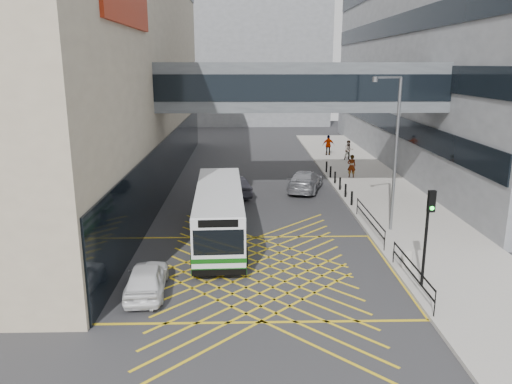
{
  "coord_description": "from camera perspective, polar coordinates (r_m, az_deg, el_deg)",
  "views": [
    {
      "loc": [
        -0.59,
        -20.48,
        8.9
      ],
      "look_at": [
        0.0,
        4.0,
        2.6
      ],
      "focal_mm": 35.0,
      "sensor_mm": 36.0,
      "label": 1
    }
  ],
  "objects": [
    {
      "name": "ground",
      "position": [
        22.33,
        0.25,
        -9.05
      ],
      "size": [
        120.0,
        120.0,
        0.0
      ],
      "primitive_type": "plane",
      "color": "#333335"
    },
    {
      "name": "street_lamp",
      "position": [
        27.01,
        15.44,
        5.17
      ],
      "size": [
        1.77,
        0.94,
        8.14
      ],
      "rotation": [
        0.0,
        0.0,
        0.41
      ],
      "color": "slate",
      "rests_on": "pavement"
    },
    {
      "name": "car_white",
      "position": [
        20.54,
        -12.41,
        -9.61
      ],
      "size": [
        1.93,
        4.19,
        1.3
      ],
      "primitive_type": "imported",
      "rotation": [
        0.0,
        0.0,
        3.21
      ],
      "color": "white",
      "rests_on": "ground"
    },
    {
      "name": "kerb_railings",
      "position": [
        24.6,
        14.66,
        -5.09
      ],
      "size": [
        0.05,
        12.54,
        1.0
      ],
      "color": "black",
      "rests_on": "pavement"
    },
    {
      "name": "building_far",
      "position": [
        80.49,
        -2.46,
        14.49
      ],
      "size": [
        28.0,
        16.0,
        18.0
      ],
      "primitive_type": "cube",
      "color": "slate",
      "rests_on": "ground"
    },
    {
      "name": "pedestrian_c",
      "position": [
        49.79,
        8.27,
        5.31
      ],
      "size": [
        1.18,
        0.59,
        1.96
      ],
      "primitive_type": "imported",
      "rotation": [
        0.0,
        0.0,
        3.11
      ],
      "color": "gray",
      "rests_on": "pavement"
    },
    {
      "name": "skybridge",
      "position": [
        32.7,
        5.03,
        11.92
      ],
      "size": [
        20.0,
        4.1,
        3.0
      ],
      "color": "#4F5459",
      "rests_on": "ground"
    },
    {
      "name": "car_dark",
      "position": [
        34.53,
        -2.86,
        0.68
      ],
      "size": [
        3.3,
        4.82,
        1.41
      ],
      "primitive_type": "imported",
      "rotation": [
        0.0,
        0.0,
        3.52
      ],
      "color": "black",
      "rests_on": "ground"
    },
    {
      "name": "bus",
      "position": [
        25.6,
        -4.21,
        -2.36
      ],
      "size": [
        2.84,
        10.21,
        2.84
      ],
      "rotation": [
        0.0,
        0.0,
        0.04
      ],
      "color": "silver",
      "rests_on": "ground"
    },
    {
      "name": "litter_bin",
      "position": [
        23.23,
        16.88,
        -7.23
      ],
      "size": [
        0.48,
        0.48,
        0.82
      ],
      "primitive_type": "cylinder",
      "color": "#ADA89E",
      "rests_on": "pavement"
    },
    {
      "name": "pedestrian_b",
      "position": [
        47.51,
        10.56,
        4.71
      ],
      "size": [
        0.96,
        0.64,
        1.84
      ],
      "primitive_type": "imported",
      "rotation": [
        0.0,
        0.0,
        0.14
      ],
      "color": "gray",
      "rests_on": "pavement"
    },
    {
      "name": "bollards",
      "position": [
        37.07,
        9.29,
        1.31
      ],
      "size": [
        0.14,
        10.14,
        0.9
      ],
      "color": "black",
      "rests_on": "pavement"
    },
    {
      "name": "box_junction",
      "position": [
        22.33,
        0.25,
        -9.04
      ],
      "size": [
        12.0,
        9.0,
        0.01
      ],
      "color": "gold",
      "rests_on": "ground"
    },
    {
      "name": "pavement",
      "position": [
        37.79,
        13.36,
        0.54
      ],
      "size": [
        6.0,
        54.0,
        0.16
      ],
      "primitive_type": "cube",
      "color": "#ACA79E",
      "rests_on": "ground"
    },
    {
      "name": "traffic_light",
      "position": [
        20.72,
        19.08,
        -3.55
      ],
      "size": [
        0.29,
        0.47,
        4.04
      ],
      "rotation": [
        0.0,
        0.0,
        0.06
      ],
      "color": "black",
      "rests_on": "pavement"
    },
    {
      "name": "pedestrian_a",
      "position": [
        40.15,
        10.86,
        2.92
      ],
      "size": [
        0.74,
        0.54,
        1.82
      ],
      "primitive_type": "imported",
      "rotation": [
        0.0,
        0.0,
        3.11
      ],
      "color": "gray",
      "rests_on": "pavement"
    },
    {
      "name": "car_silver",
      "position": [
        36.1,
        5.65,
        1.35
      ],
      "size": [
        3.43,
        5.38,
        1.55
      ],
      "primitive_type": "imported",
      "rotation": [
        0.0,
        0.0,
        2.86
      ],
      "color": "gray",
      "rests_on": "ground"
    }
  ]
}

